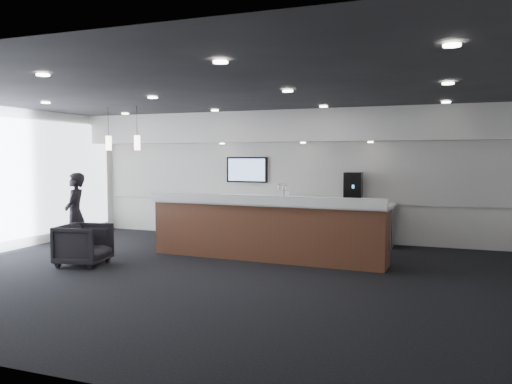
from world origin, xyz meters
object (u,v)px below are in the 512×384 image
(lounge_guest, at_px, (75,214))
(service_counter, at_px, (265,229))
(armchair, at_px, (84,245))
(coffee_machine, at_px, (353,188))

(lounge_guest, bearing_deg, service_counter, 80.23)
(service_counter, xyz_separation_m, lounge_guest, (-3.71, -0.91, 0.25))
(service_counter, xyz_separation_m, armchair, (-2.91, -1.64, -0.20))
(coffee_machine, relative_size, lounge_guest, 0.41)
(service_counter, distance_m, armchair, 3.35)
(coffee_machine, xyz_separation_m, lounge_guest, (-5.03, -3.03, -0.46))
(armchair, height_order, lounge_guest, lounge_guest)
(coffee_machine, distance_m, armchair, 5.73)
(coffee_machine, bearing_deg, armchair, -141.51)
(service_counter, relative_size, coffee_machine, 6.98)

